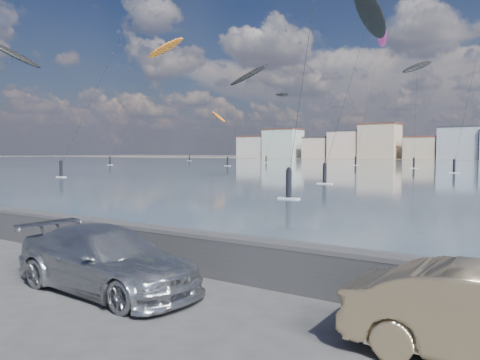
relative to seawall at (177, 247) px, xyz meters
The scene contains 11 objects.
ground 2.76m from the seawall, 90.00° to the right, with size 700.00×700.00×0.00m, color #333335.
seawall is the anchor object (origin of this frame).
car_silver 2.10m from the seawall, 93.04° to the right, with size 1.86×4.57×1.32m, color #ADB0B5.
kitesurfer_3 92.66m from the seawall, 121.57° to the left, with size 9.54×9.01×22.43m.
kitesurfer_4 108.83m from the seawall, 132.85° to the left, with size 9.62×18.45×31.13m.
kitesurfer_7 92.30m from the seawall, 99.71° to the left, with size 5.90×16.13×21.99m.
kitesurfer_9 131.20m from the seawall, 117.48° to the left, with size 5.89×19.95×20.98m.
kitesurfer_10 150.23m from the seawall, 125.99° to the left, with size 9.07×14.70×17.77m.
kitesurfer_12 111.95m from the seawall, 104.59° to the left, with size 4.58×19.19×32.99m.
kitesurfer_15 75.96m from the seawall, 152.00° to the left, with size 5.39×18.97×21.12m.
kitesurfer_17 49.70m from the seawall, 102.88° to the left, with size 3.35×19.30×21.38m.
Camera 1 is at (7.60, -5.89, 2.91)m, focal length 35.00 mm.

